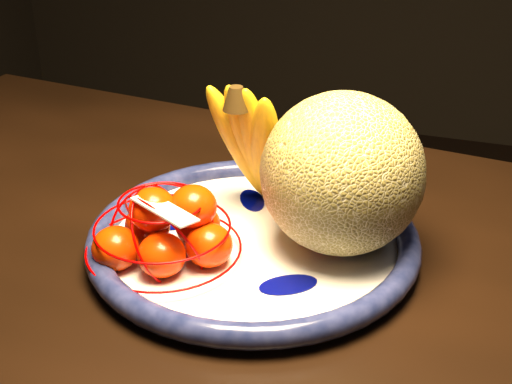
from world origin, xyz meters
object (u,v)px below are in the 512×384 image
(dining_table, at_px, (281,382))
(mandarin_bag, at_px, (167,231))
(banana_bunch, at_px, (253,139))
(fruit_bowl, at_px, (253,240))
(cantaloupe, at_px, (342,174))

(dining_table, bearing_deg, mandarin_bag, 168.87)
(dining_table, xyz_separation_m, banana_bunch, (-0.09, 0.18, 0.19))
(dining_table, xyz_separation_m, fruit_bowl, (-0.07, 0.11, 0.10))
(dining_table, relative_size, cantaloupe, 9.46)
(fruit_bowl, distance_m, mandarin_bag, 0.10)
(banana_bunch, height_order, mandarin_bag, banana_bunch)
(cantaloupe, xyz_separation_m, mandarin_bag, (-0.17, -0.08, -0.05))
(dining_table, xyz_separation_m, mandarin_bag, (-0.14, 0.05, 0.13))
(cantaloupe, distance_m, banana_bunch, 0.13)
(fruit_bowl, xyz_separation_m, mandarin_bag, (-0.07, -0.06, 0.03))
(dining_table, relative_size, banana_bunch, 9.36)
(dining_table, xyz_separation_m, cantaloupe, (0.03, 0.13, 0.18))
(dining_table, bearing_deg, fruit_bowl, 128.40)
(dining_table, bearing_deg, cantaloupe, 85.34)
(cantaloupe, relative_size, mandarin_bag, 0.86)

